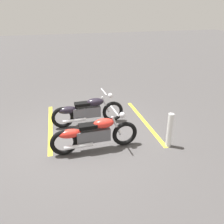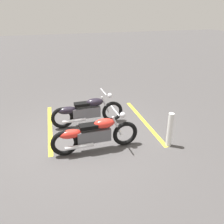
% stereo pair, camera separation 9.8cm
% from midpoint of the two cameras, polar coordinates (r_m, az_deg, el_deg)
% --- Properties ---
extents(ground_plane, '(60.00, 60.00, 0.00)m').
position_cam_midpoint_polar(ground_plane, '(6.56, -7.74, -6.23)').
color(ground_plane, '#474444').
extents(motorcycle_bright_foreground, '(2.23, 0.62, 1.04)m').
position_cam_midpoint_polar(motorcycle_bright_foreground, '(5.74, -5.07, -5.48)').
color(motorcycle_bright_foreground, black).
rests_on(motorcycle_bright_foreground, ground).
extents(motorcycle_dark_foreground, '(2.23, 0.62, 1.04)m').
position_cam_midpoint_polar(motorcycle_dark_foreground, '(7.03, -6.82, 0.22)').
color(motorcycle_dark_foreground, black).
rests_on(motorcycle_dark_foreground, ground).
extents(bollard_post, '(0.14, 0.14, 0.93)m').
position_cam_midpoint_polar(bollard_post, '(6.08, 13.66, -4.33)').
color(bollard_post, white).
rests_on(bollard_post, ground).
extents(parking_stripe_near, '(0.38, 3.20, 0.01)m').
position_cam_midpoint_polar(parking_stripe_near, '(7.30, -15.48, -3.61)').
color(parking_stripe_near, yellow).
rests_on(parking_stripe_near, ground).
extents(parking_stripe_mid, '(0.38, 3.20, 0.01)m').
position_cam_midpoint_polar(parking_stripe_mid, '(7.47, 7.50, -2.21)').
color(parking_stripe_mid, yellow).
rests_on(parking_stripe_mid, ground).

